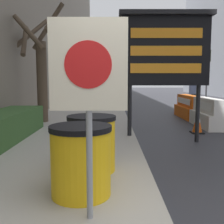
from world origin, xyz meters
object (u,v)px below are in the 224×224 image
object	(u,v)px
jersey_barrier_orange_far	(188,108)
message_board	(165,50)
jersey_barrier_white	(208,114)
barrel_drum_foreground	(81,160)
traffic_cone_mid	(206,112)
pedestrian_worker	(194,90)
barrel_drum_middle	(92,143)
traffic_light_near_curb	(129,61)
traffic_cone_near	(197,123)
warning_sign	(88,79)
traffic_light_far_side	(208,64)

from	to	relation	value
jersey_barrier_orange_far	message_board	bearing A→B (deg)	-113.28
jersey_barrier_white	jersey_barrier_orange_far	xyz separation A→B (m)	(-0.00, 2.19, -0.01)
barrel_drum_foreground	traffic_cone_mid	distance (m)	7.25
barrel_drum_foreground	pedestrian_worker	size ratio (longest dim) A/B	0.48
barrel_drum_middle	traffic_light_near_curb	xyz separation A→B (m)	(1.39, 12.84, 2.17)
barrel_drum_foreground	traffic_cone_mid	bearing A→B (deg)	59.45
traffic_cone_near	barrel_drum_foreground	bearing A→B (deg)	-122.20
message_board	traffic_cone_mid	distance (m)	4.00
warning_sign	message_board	distance (m)	4.21
warning_sign	traffic_light_far_side	bearing A→B (deg)	67.03
jersey_barrier_white	traffic_light_near_curb	world-z (taller)	traffic_light_near_curb
jersey_barrier_white	barrel_drum_foreground	bearing A→B (deg)	-122.34
traffic_cone_mid	traffic_light_far_side	world-z (taller)	traffic_light_far_side
traffic_light_near_curb	barrel_drum_foreground	bearing A→B (deg)	-96.04
barrel_drum_middle	traffic_cone_mid	bearing A→B (deg)	56.14
traffic_light_far_side	pedestrian_worker	bearing A→B (deg)	-115.02
traffic_cone_mid	traffic_light_far_side	xyz separation A→B (m)	(3.73, 10.36, 2.34)
jersey_barrier_white	traffic_cone_near	bearing A→B (deg)	-122.96
jersey_barrier_orange_far	traffic_cone_near	bearing A→B (deg)	-101.80
warning_sign	pedestrian_worker	size ratio (longest dim) A/B	1.09
traffic_light_near_curb	warning_sign	bearing A→B (deg)	-95.23
message_board	traffic_light_far_side	size ratio (longest dim) A/B	0.82
pedestrian_worker	traffic_light_far_side	bearing A→B (deg)	-112.39
jersey_barrier_orange_far	pedestrian_worker	world-z (taller)	pedestrian_worker
message_board	traffic_light_far_side	distance (m)	14.48
traffic_light_far_side	barrel_drum_middle	bearing A→B (deg)	-115.01
barrel_drum_foreground	jersey_barrier_white	bearing A→B (deg)	57.66
barrel_drum_foreground	traffic_light_far_side	xyz separation A→B (m)	(7.41, 16.60, 2.15)
jersey_barrier_white	jersey_barrier_orange_far	size ratio (longest dim) A/B	0.89
traffic_cone_mid	traffic_light_far_side	size ratio (longest dim) A/B	0.21
warning_sign	traffic_cone_near	bearing A→B (deg)	62.01
traffic_light_far_side	pedestrian_worker	xyz separation A→B (m)	(-2.85, -6.11, -1.71)
pedestrian_worker	traffic_cone_near	bearing A→B (deg)	76.35
traffic_light_far_side	warning_sign	bearing A→B (deg)	-112.97
barrel_drum_foreground	barrel_drum_middle	distance (m)	0.84
barrel_drum_foreground	warning_sign	size ratio (longest dim) A/B	0.44
pedestrian_worker	jersey_barrier_orange_far	bearing A→B (deg)	71.46
traffic_cone_near	traffic_light_far_side	xyz separation A→B (m)	(4.62, 12.17, 2.42)
traffic_cone_near	traffic_light_near_curb	size ratio (longest dim) A/B	0.16
barrel_drum_foreground	traffic_light_far_side	size ratio (longest dim) A/B	0.22
message_board	traffic_light_far_side	world-z (taller)	traffic_light_far_side
barrel_drum_middle	warning_sign	world-z (taller)	warning_sign
barrel_drum_foreground	barrel_drum_middle	xyz separation A→B (m)	(0.06, 0.84, 0.00)
traffic_light_near_curb	pedestrian_worker	xyz separation A→B (m)	(3.11, -3.19, -1.72)
warning_sign	message_board	bearing A→B (deg)	69.40
jersey_barrier_orange_far	traffic_light_near_curb	world-z (taller)	traffic_light_near_curb
message_board	jersey_barrier_white	size ratio (longest dim) A/B	1.60
barrel_drum_middle	traffic_light_near_curb	bearing A→B (deg)	83.83
message_board	jersey_barrier_white	bearing A→B (deg)	48.89
barrel_drum_middle	jersey_barrier_white	xyz separation A→B (m)	(3.41, 4.63, -0.16)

